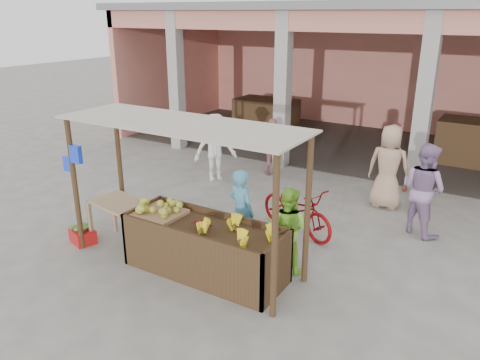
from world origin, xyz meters
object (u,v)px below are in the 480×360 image
Objects in this scene: vendor_blue at (241,209)px; vendor_green at (288,227)px; side_table at (119,209)px; motorcycle at (297,208)px; fruit_stall at (205,250)px; red_crate at (83,235)px.

vendor_blue is 0.92m from vendor_green.
side_table is 0.75× the size of vendor_green.
side_table is 3.23m from motorcycle.
fruit_stall is 2.34× the size of side_table.
fruit_stall reaches higher than red_crate.
vendor_green is 0.79× the size of motorcycle.
red_crate is 2.98m from vendor_blue.
motorcycle is at bearing 73.68° from fruit_stall.
motorcycle is (0.61, 2.10, 0.08)m from fruit_stall.
vendor_blue reaches higher than fruit_stall.
vendor_green is (1.04, 0.81, 0.34)m from fruit_stall.
red_crate is 0.30× the size of vendor_blue.
red_crate is 3.78m from vendor_green.
vendor_blue is (0.13, 0.89, 0.41)m from fruit_stall.
vendor_green is 1.38m from motorcycle.
motorcycle is at bearing -93.38° from vendor_blue.
fruit_stall is 1.89m from side_table.
vendor_blue is (2.65, 1.18, 0.68)m from red_crate.
vendor_green is at bearing 25.02° from side_table.
vendor_green reaches higher than motorcycle.
vendor_blue is at bearing -5.80° from vendor_green.
fruit_stall is 2.55m from red_crate.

